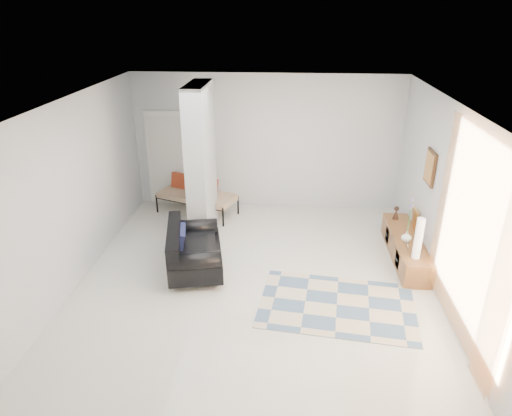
{
  "coord_description": "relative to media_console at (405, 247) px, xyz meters",
  "views": [
    {
      "loc": [
        0.49,
        -6.14,
        4.0
      ],
      "look_at": [
        -0.03,
        0.6,
        0.99
      ],
      "focal_mm": 32.0,
      "sensor_mm": 36.0,
      "label": 1
    }
  ],
  "objects": [
    {
      "name": "floor",
      "position": [
        -2.52,
        -0.9,
        -0.2
      ],
      "size": [
        6.0,
        6.0,
        0.0
      ],
      "primitive_type": "plane",
      "color": "beige",
      "rests_on": "ground"
    },
    {
      "name": "ceiling",
      "position": [
        -2.52,
        -0.9,
        2.6
      ],
      "size": [
        6.0,
        6.0,
        0.0
      ],
      "primitive_type": "plane",
      "rotation": [
        3.14,
        0.0,
        0.0
      ],
      "color": "white",
      "rests_on": "wall_back"
    },
    {
      "name": "wall_back",
      "position": [
        -2.52,
        2.1,
        1.2
      ],
      "size": [
        6.0,
        0.0,
        6.0
      ],
      "primitive_type": "plane",
      "rotation": [
        1.57,
        0.0,
        0.0
      ],
      "color": "silver",
      "rests_on": "ground"
    },
    {
      "name": "wall_front",
      "position": [
        -2.52,
        -3.9,
        1.2
      ],
      "size": [
        6.0,
        0.0,
        6.0
      ],
      "primitive_type": "plane",
      "rotation": [
        -1.57,
        0.0,
        0.0
      ],
      "color": "silver",
      "rests_on": "ground"
    },
    {
      "name": "wall_left",
      "position": [
        -5.27,
        -0.9,
        1.2
      ],
      "size": [
        0.0,
        6.0,
        6.0
      ],
      "primitive_type": "plane",
      "rotation": [
        1.57,
        0.0,
        1.57
      ],
      "color": "silver",
      "rests_on": "ground"
    },
    {
      "name": "wall_right",
      "position": [
        0.23,
        -0.9,
        1.2
      ],
      "size": [
        0.0,
        6.0,
        6.0
      ],
      "primitive_type": "plane",
      "rotation": [
        1.57,
        0.0,
        -1.57
      ],
      "color": "silver",
      "rests_on": "ground"
    },
    {
      "name": "partition_column",
      "position": [
        -3.62,
        0.7,
        1.2
      ],
      "size": [
        0.35,
        1.2,
        2.8
      ],
      "primitive_type": "cube",
      "color": "#A2A7A9",
      "rests_on": "floor"
    },
    {
      "name": "hallway_door",
      "position": [
        -4.62,
        2.06,
        0.82
      ],
      "size": [
        0.85,
        0.06,
        2.04
      ],
      "primitive_type": "cube",
      "color": "silver",
      "rests_on": "floor"
    },
    {
      "name": "curtain",
      "position": [
        0.15,
        -2.05,
        1.25
      ],
      "size": [
        0.0,
        2.55,
        2.55
      ],
      "primitive_type": "plane",
      "rotation": [
        1.57,
        0.0,
        1.57
      ],
      "color": "orange",
      "rests_on": "wall_right"
    },
    {
      "name": "wall_art",
      "position": [
        0.2,
        -0.0,
        1.45
      ],
      "size": [
        0.04,
        0.45,
        0.55
      ],
      "primitive_type": "cube",
      "color": "#3D2310",
      "rests_on": "wall_right"
    },
    {
      "name": "media_console",
      "position": [
        0.0,
        0.0,
        0.0
      ],
      "size": [
        0.45,
        1.97,
        0.8
      ],
      "color": "brown",
      "rests_on": "floor"
    },
    {
      "name": "loveseat",
      "position": [
        -3.58,
        -0.65,
        0.16
      ],
      "size": [
        1.1,
        1.57,
        0.76
      ],
      "rotation": [
        0.0,
        0.0,
        0.21
      ],
      "color": "silver",
      "rests_on": "floor"
    },
    {
      "name": "daybed",
      "position": [
        -3.94,
        1.59,
        0.22
      ],
      "size": [
        1.74,
        1.2,
        0.77
      ],
      "rotation": [
        0.0,
        0.0,
        -0.36
      ],
      "color": "black",
      "rests_on": "floor"
    },
    {
      "name": "area_rug",
      "position": [
        -1.27,
        -1.48,
        -0.2
      ],
      "size": [
        2.38,
        1.73,
        0.01
      ],
      "primitive_type": "cube",
      "rotation": [
        0.0,
        0.0,
        -0.12
      ],
      "color": "#C2B394",
      "rests_on": "floor"
    },
    {
      "name": "cylinder_lamp",
      "position": [
        -0.02,
        -0.69,
        0.53
      ],
      "size": [
        0.12,
        0.12,
        0.67
      ],
      "primitive_type": "cylinder",
      "color": "silver",
      "rests_on": "media_console"
    },
    {
      "name": "bronze_figurine",
      "position": [
        -0.05,
        0.72,
        0.32
      ],
      "size": [
        0.14,
        0.14,
        0.25
      ],
      "primitive_type": null,
      "rotation": [
        0.0,
        0.0,
        -0.13
      ],
      "color": "#342017",
      "rests_on": "media_console"
    },
    {
      "name": "vase",
      "position": [
        -0.05,
        -0.16,
        0.29
      ],
      "size": [
        0.19,
        0.19,
        0.18
      ],
      "primitive_type": "imported",
      "rotation": [
        0.0,
        0.0,
        -0.14
      ],
      "color": "white",
      "rests_on": "media_console"
    }
  ]
}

